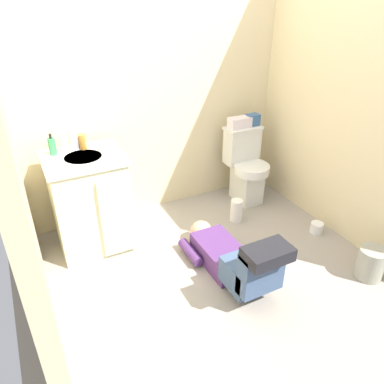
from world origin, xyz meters
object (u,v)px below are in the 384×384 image
Objects in this scene: toilet at (246,166)px; toilet_paper_roll at (317,228)px; bottle_white at (63,142)px; toiletry_bag at (253,120)px; bottle_amber at (83,142)px; trash_can at (371,263)px; tissue_box at (240,123)px; paper_towel_roll at (236,211)px; bottle_clear at (73,139)px; vanity_cabinet at (90,201)px; soap_dispenser at (52,146)px; person_plumber at (233,258)px; faucet at (78,143)px.

toilet is 0.91m from toilet_paper_roll.
toiletry_bag is at bearing 0.77° from bottle_white.
trash_can is at bearing -41.01° from bottle_amber.
paper_towel_roll is at bearing -121.88° from tissue_box.
toiletry_bag is 0.90m from paper_towel_roll.
trash_can is 1.21m from paper_towel_roll.
bottle_clear reaches higher than toilet_paper_roll.
soap_dispenser is at bearing 146.90° from vanity_cabinet.
bottle_clear reaches higher than vanity_cabinet.
bottle_white is at bearing 131.92° from person_plumber.
vanity_cabinet is 0.47m from faucet.
trash_can is at bearing -82.89° from toilet.
faucet reaches higher than trash_can.
toilet reaches higher than trash_can.
bottle_amber is (-1.53, 0.06, 0.51)m from toilet.
toilet_paper_roll is (0.28, -0.90, -0.75)m from tissue_box.
toilet_paper_roll is at bearing -22.22° from vanity_cabinet.
toiletry_bag is (0.15, 0.00, 0.01)m from tissue_box.
faucet is 2.17m from toilet_paper_roll.
bottle_white is 1.43× the size of toilet_paper_roll.
paper_towel_roll is at bearing -133.20° from toilet.
soap_dispenser is 1.02× the size of bottle_clear.
soap_dispenser is at bearing -167.30° from bottle_clear.
vanity_cabinet is 5.19× the size of bottle_white.
soap_dispenser is at bearing 178.40° from toilet.
bottle_amber is at bearing -15.37° from faucet.
toilet is 3.41× the size of tissue_box.
person_plumber is 1.56m from bottle_white.
toilet_paper_roll is (1.83, -0.90, -0.85)m from bottle_clear.
vanity_cabinet is at bearing -104.85° from bottle_amber.
toilet is at bearing -2.19° from bottle_amber.
paper_towel_roll is at bearing 137.43° from toilet_paper_roll.
faucet is at bearing 139.42° from trash_can.
bottle_clear reaches higher than person_plumber.
bottle_clear reaches higher than paper_towel_roll.
toiletry_bag is at bearing 1.12° from bottle_amber.
soap_dispenser is at bearing -177.70° from bottle_amber.
toilet is at bearing -139.23° from toiletry_bag.
vanity_cabinet is 6.61× the size of toiletry_bag.
trash_can reaches higher than paper_towel_roll.
toilet is 1.84m from soap_dispenser.
soap_dispenser is 1.05× the size of bottle_white.
person_plumber is 6.42× the size of soap_dispenser.
person_plumber is 4.90× the size of paper_towel_roll.
paper_towel_roll is at bearing -17.40° from bottle_clear.
bottle_clear reaches higher than tissue_box.
person_plumber is (-0.75, -0.96, -0.19)m from toilet.
toilet is at bearing -2.53° from faucet.
vanity_cabinet is 3.78× the size of paper_towel_roll.
tissue_box reaches higher than vanity_cabinet.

